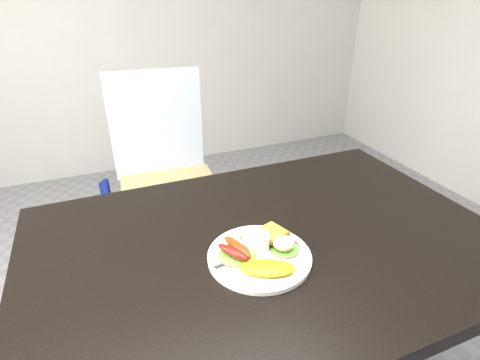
{
  "coord_description": "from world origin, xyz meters",
  "views": [
    {
      "loc": [
        -0.36,
        -0.7,
        1.32
      ],
      "look_at": [
        -0.05,
        0.05,
        0.9
      ],
      "focal_mm": 28.0,
      "sensor_mm": 36.0,
      "label": 1
    }
  ],
  "objects": [
    {
      "name": "dining_table",
      "position": [
        0.0,
        0.0,
        0.73
      ],
      "size": [
        1.2,
        0.8,
        0.04
      ],
      "primitive_type": "cube",
      "color": "black",
      "rests_on": "ground"
    },
    {
      "name": "dining_chair",
      "position": [
        -0.07,
        0.89,
        0.45
      ],
      "size": [
        0.48,
        0.48,
        0.05
      ],
      "primitive_type": "cube",
      "rotation": [
        0.0,
        0.0,
        -0.07
      ],
      "color": "#A08D58",
      "rests_on": "ground"
    },
    {
      "name": "person",
      "position": [
        -0.31,
        0.86,
        0.68
      ],
      "size": [
        0.52,
        0.37,
        1.36
      ],
      "primitive_type": "imported",
      "rotation": [
        0.0,
        0.0,
        3.05
      ],
      "color": "navy",
      "rests_on": "ground"
    },
    {
      "name": "plate",
      "position": [
        -0.05,
        -0.07,
        0.76
      ],
      "size": [
        0.24,
        0.24,
        0.01
      ],
      "primitive_type": "cylinder",
      "color": "white",
      "rests_on": "dining_table"
    },
    {
      "name": "lettuce_left",
      "position": [
        -0.1,
        -0.05,
        0.77
      ],
      "size": [
        0.1,
        0.09,
        0.01
      ],
      "primitive_type": "ellipsoid",
      "rotation": [
        0.0,
        0.0,
        -0.05
      ],
      "color": "#5A971C",
      "rests_on": "plate"
    },
    {
      "name": "lettuce_right",
      "position": [
        0.01,
        -0.08,
        0.77
      ],
      "size": [
        0.08,
        0.08,
        0.01
      ],
      "primitive_type": "ellipsoid",
      "rotation": [
        0.0,
        0.0,
        -0.18
      ],
      "color": "#499B23",
      "rests_on": "plate"
    },
    {
      "name": "omelette",
      "position": [
        -0.06,
        -0.13,
        0.77
      ],
      "size": [
        0.14,
        0.11,
        0.02
      ],
      "primitive_type": "ellipsoid",
      "rotation": [
        0.0,
        0.0,
        -0.43
      ],
      "color": "#D2BF09",
      "rests_on": "plate"
    },
    {
      "name": "sausage_a",
      "position": [
        -0.12,
        -0.06,
        0.78
      ],
      "size": [
        0.06,
        0.09,
        0.02
      ],
      "primitive_type": "ellipsoid",
      "rotation": [
        0.0,
        0.0,
        0.5
      ],
      "color": "#670805",
      "rests_on": "lettuce_left"
    },
    {
      "name": "sausage_b",
      "position": [
        -0.1,
        -0.04,
        0.78
      ],
      "size": [
        0.05,
        0.1,
        0.02
      ],
      "primitive_type": "ellipsoid",
      "rotation": [
        0.0,
        0.0,
        0.25
      ],
      "color": "#6B2D0C",
      "rests_on": "lettuce_left"
    },
    {
      "name": "ramekin",
      "position": [
        -0.05,
        -0.04,
        0.78
      ],
      "size": [
        0.08,
        0.08,
        0.04
      ],
      "primitive_type": "cylinder",
      "rotation": [
        0.0,
        0.0,
        0.33
      ],
      "color": "white",
      "rests_on": "plate"
    },
    {
      "name": "toast_a",
      "position": [
        -0.03,
        -0.02,
        0.77
      ],
      "size": [
        0.08,
        0.08,
        0.01
      ],
      "primitive_type": "cube",
      "rotation": [
        0.0,
        0.0,
        0.29
      ],
      "color": "#924316",
      "rests_on": "plate"
    },
    {
      "name": "toast_b",
      "position": [
        -0.0,
        -0.02,
        0.78
      ],
      "size": [
        0.08,
        0.08,
        0.01
      ],
      "primitive_type": "cube",
      "rotation": [
        0.0,
        0.0,
        0.34
      ],
      "color": "brown",
      "rests_on": "toast_a"
    },
    {
      "name": "potato_salad",
      "position": [
        0.0,
        -0.08,
        0.79
      ],
      "size": [
        0.06,
        0.06,
        0.03
      ],
      "primitive_type": "ellipsoid",
      "rotation": [
        0.0,
        0.0,
        0.23
      ],
      "color": "beige",
      "rests_on": "lettuce_right"
    },
    {
      "name": "fork",
      "position": [
        -0.09,
        -0.06,
        0.76
      ],
      "size": [
        0.16,
        0.04,
        0.0
      ],
      "primitive_type": "cube",
      "rotation": [
        0.0,
        0.0,
        0.14
      ],
      "color": "#ADAFB7",
      "rests_on": "plate"
    }
  ]
}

